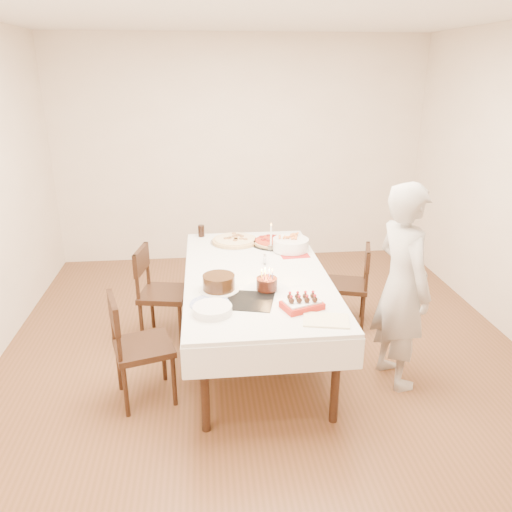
{
  "coord_description": "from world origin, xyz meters",
  "views": [
    {
      "loc": [
        -0.47,
        -3.62,
        2.31
      ],
      "look_at": [
        -0.07,
        0.1,
        0.9
      ],
      "focal_mm": 35.0,
      "sensor_mm": 36.0,
      "label": 1
    }
  ],
  "objects": [
    {
      "name": "red_placemat",
      "position": [
        0.31,
        0.5,
        0.75
      ],
      "size": [
        0.27,
        0.27,
        0.01
      ],
      "primitive_type": "cube",
      "rotation": [
        0.0,
        0.0,
        0.07
      ],
      "color": "#B21E1E",
      "rests_on": "dining_table"
    },
    {
      "name": "box_lid",
      "position": [
        0.3,
        -0.77,
        0.75
      ],
      "size": [
        0.34,
        0.26,
        0.02
      ],
      "primitive_type": "cube",
      "rotation": [
        0.0,
        0.0,
        -0.22
      ],
      "color": "beige",
      "rests_on": "dining_table"
    },
    {
      "name": "pizza_pepperoni",
      "position": [
        0.16,
        0.78,
        0.77
      ],
      "size": [
        0.48,
        0.48,
        0.04
      ],
      "primitive_type": "cylinder",
      "rotation": [
        0.0,
        0.0,
        -0.26
      ],
      "color": "red",
      "rests_on": "dining_table"
    },
    {
      "name": "chair_left_dessert",
      "position": [
        -0.94,
        -0.43,
        0.43
      ],
      "size": [
        0.54,
        0.54,
        0.85
      ],
      "primitive_type": null,
      "rotation": [
        0.0,
        0.0,
        3.42
      ],
      "color": "black",
      "rests_on": "floor"
    },
    {
      "name": "plate_stack",
      "position": [
        -0.44,
        -0.58,
        0.78
      ],
      "size": [
        0.28,
        0.28,
        0.06
      ],
      "primitive_type": "cylinder",
      "rotation": [
        0.0,
        0.0,
        -0.03
      ],
      "color": "white",
      "rests_on": "dining_table"
    },
    {
      "name": "cola_glass",
      "position": [
        -0.51,
        1.08,
        0.81
      ],
      "size": [
        0.07,
        0.07,
        0.11
      ],
      "primitive_type": "cylinder",
      "rotation": [
        0.0,
        0.0,
        0.13
      ],
      "color": "black",
      "rests_on": "dining_table"
    },
    {
      "name": "person",
      "position": [
        0.97,
        -0.38,
        0.79
      ],
      "size": [
        0.48,
        0.64,
        1.58
      ],
      "primitive_type": "imported",
      "rotation": [
        0.0,
        0.0,
        1.77
      ],
      "color": "beige",
      "rests_on": "floor"
    },
    {
      "name": "shaker_pair",
      "position": [
        0.02,
        0.27,
        0.79
      ],
      "size": [
        0.09,
        0.09,
        0.08
      ],
      "primitive_type": null,
      "rotation": [
        0.0,
        0.0,
        -0.36
      ],
      "color": "white",
      "rests_on": "dining_table"
    },
    {
      "name": "cake_board",
      "position": [
        -0.17,
        -0.42,
        0.75
      ],
      "size": [
        0.4,
        0.4,
        0.01
      ],
      "primitive_type": "cube",
      "rotation": [
        0.0,
        0.0,
        -0.25
      ],
      "color": "black",
      "rests_on": "dining_table"
    },
    {
      "name": "china_plate",
      "position": [
        -0.46,
        -0.44,
        0.76
      ],
      "size": [
        0.35,
        0.35,
        0.01
      ],
      "primitive_type": "cylinder",
      "rotation": [
        0.0,
        0.0,
        -0.28
      ],
      "color": "white",
      "rests_on": "dining_table"
    },
    {
      "name": "wall_back",
      "position": [
        0.0,
        2.5,
        1.35
      ],
      "size": [
        4.5,
        0.04,
        2.7
      ],
      "primitive_type": "cube",
      "color": "silver",
      "rests_on": "floor"
    },
    {
      "name": "dining_table",
      "position": [
        -0.07,
        0.1,
        0.38
      ],
      "size": [
        1.9,
        2.42,
        0.75
      ],
      "primitive_type": "cube",
      "rotation": [
        0.0,
        0.0,
        -0.41
      ],
      "color": "white",
      "rests_on": "floor"
    },
    {
      "name": "ceiling",
      "position": [
        0.0,
        0.0,
        2.7
      ],
      "size": [
        5.0,
        5.0,
        0.0
      ],
      "primitive_type": "plane",
      "rotation": [
        3.14,
        0.0,
        0.0
      ],
      "color": "white",
      "rests_on": "wall_back"
    },
    {
      "name": "strawberry_box",
      "position": [
        0.18,
        -0.57,
        0.78
      ],
      "size": [
        0.31,
        0.26,
        0.07
      ],
      "primitive_type": null,
      "rotation": [
        0.0,
        0.0,
        0.34
      ],
      "color": "#A31D12",
      "rests_on": "dining_table"
    },
    {
      "name": "floor",
      "position": [
        0.0,
        0.0,
        0.0
      ],
      "size": [
        5.0,
        5.0,
        0.0
      ],
      "primitive_type": "plane",
      "color": "brown",
      "rests_on": "ground"
    },
    {
      "name": "chair_left_savory",
      "position": [
        -0.85,
        0.46,
        0.43
      ],
      "size": [
        0.51,
        0.51,
        0.86
      ],
      "primitive_type": null,
      "rotation": [
        0.0,
        0.0,
        2.96
      ],
      "color": "black",
      "rests_on": "floor"
    },
    {
      "name": "pizza_white",
      "position": [
        -0.19,
        0.86,
        0.77
      ],
      "size": [
        0.6,
        0.6,
        0.04
      ],
      "primitive_type": "cylinder",
      "rotation": [
        0.0,
        0.0,
        -0.33
      ],
      "color": "beige",
      "rests_on": "dining_table"
    },
    {
      "name": "layer_cake",
      "position": [
        -0.38,
        -0.21,
        0.81
      ],
      "size": [
        0.37,
        0.37,
        0.12
      ],
      "primitive_type": "cylinder",
      "rotation": [
        0.0,
        0.0,
        0.26
      ],
      "color": "#321C0C",
      "rests_on": "dining_table"
    },
    {
      "name": "chair_right_savory",
      "position": [
        0.84,
        0.55,
        0.4
      ],
      "size": [
        0.51,
        0.51,
        0.8
      ],
      "primitive_type": null,
      "rotation": [
        0.0,
        0.0,
        -0.29
      ],
      "color": "black",
      "rests_on": "floor"
    },
    {
      "name": "wall_front",
      "position": [
        0.0,
        -2.5,
        1.35
      ],
      "size": [
        4.5,
        0.04,
        2.7
      ],
      "primitive_type": "cube",
      "color": "silver",
      "rests_on": "floor"
    },
    {
      "name": "taper_candle",
      "position": [
        0.12,
        0.61,
        0.88
      ],
      "size": [
        0.08,
        0.08,
        0.27
      ],
      "primitive_type": "cylinder",
      "rotation": [
        0.0,
        0.0,
        0.43
      ],
      "color": "white",
      "rests_on": "dining_table"
    },
    {
      "name": "birthday_cake",
      "position": [
        -0.03,
        -0.26,
        0.84
      ],
      "size": [
        0.17,
        0.17,
        0.15
      ],
      "primitive_type": "cylinder",
      "rotation": [
        0.0,
        0.0,
        0.07
      ],
      "color": "#3B1910",
      "rests_on": "dining_table"
    },
    {
      "name": "pasta_bowl",
      "position": [
        0.3,
        0.59,
        0.81
      ],
      "size": [
        0.42,
        0.42,
        0.1
      ],
      "primitive_type": "cylinder",
      "rotation": [
        0.0,
        0.0,
        0.36
      ],
      "color": "white",
      "rests_on": "dining_table"
    }
  ]
}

